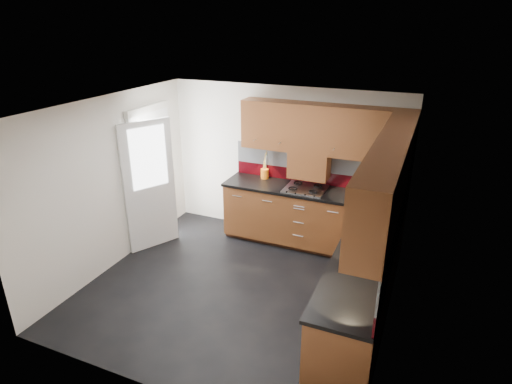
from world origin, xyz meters
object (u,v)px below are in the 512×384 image
at_px(gas_hob, 305,189).
at_px(utensil_pot, 265,172).
at_px(food_processor, 379,202).
at_px(toaster, 364,188).

xyz_separation_m(gas_hob, utensil_pot, (-0.74, 0.22, 0.08)).
height_order(gas_hob, food_processor, food_processor).
distance_m(toaster, food_processor, 0.63).
relative_size(toaster, food_processor, 0.90).
distance_m(gas_hob, utensil_pot, 0.78).
height_order(gas_hob, toaster, toaster).
bearing_deg(gas_hob, toaster, 11.57).
bearing_deg(toaster, utensil_pot, 178.24).
distance_m(utensil_pot, food_processor, 1.96).
bearing_deg(gas_hob, food_processor, -19.14).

